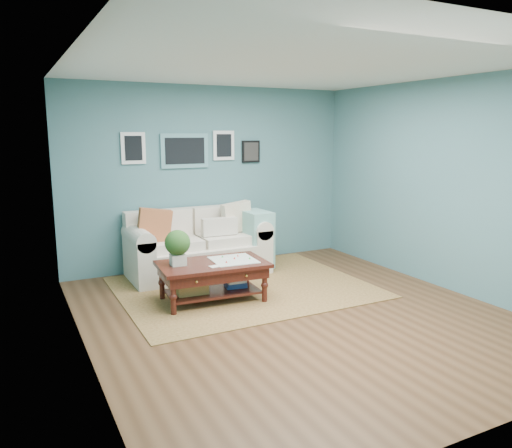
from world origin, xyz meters
TOP-DOWN VIEW (x-y plane):
  - room_shell at (-0.01, 0.06)m, footprint 5.00×5.02m
  - area_rug at (-0.11, 1.15)m, footprint 3.16×2.53m
  - loveseat at (-0.33, 2.03)m, footprint 2.01×0.91m
  - coffee_table at (-0.73, 0.86)m, footprint 1.34×0.84m

SIDE VIEW (x-z plane):
  - area_rug at x=-0.11m, z-range 0.00..0.01m
  - coffee_table at x=-0.73m, z-range -0.05..0.85m
  - loveseat at x=-0.33m, z-range -0.10..0.94m
  - room_shell at x=-0.01m, z-range 0.01..2.71m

